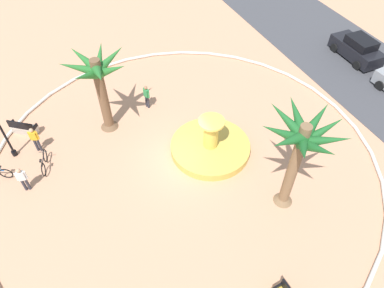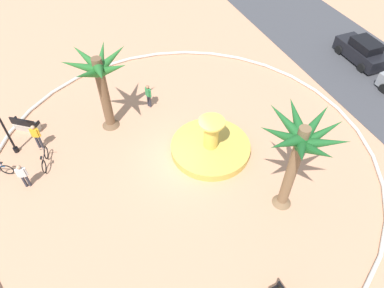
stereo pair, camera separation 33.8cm
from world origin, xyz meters
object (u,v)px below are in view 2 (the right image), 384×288
Objects in this scene: person_cyclist_photo at (36,136)px; parked_car_leftmost at (362,51)px; lamppost at (1,121)px; person_cyclist_helmet at (23,175)px; fountain at (211,147)px; person_pedestrian_stroll at (148,95)px; bicycle_by_lamppost at (45,159)px; bench_north at (27,125)px; palm_tree_by_curb at (100,78)px; palm_tree_near_fountain at (299,146)px.

parked_car_leftmost is at bearing 89.59° from person_cyclist_photo.
lamppost is 3.12m from person_cyclist_helmet.
person_cyclist_photo is (-3.99, -8.74, 0.63)m from fountain.
person_pedestrian_stroll is at bearing 98.15° from person_cyclist_photo.
bicycle_by_lamppost is at bearing -106.69° from fountain.
person_cyclist_photo is (1.77, 0.53, 0.60)m from bench_north.
palm_tree_by_curb is 3.03× the size of person_pedestrian_stroll.
palm_tree_near_fountain is at bearing 53.53° from lamppost.
person_cyclist_helmet is 2.70m from person_cyclist_photo.
palm_tree_by_curb is 3.82m from person_pedestrian_stroll.
fountain is at bearing -158.68° from palm_tree_near_fountain.
person_cyclist_photo is (-1.40, -0.11, 0.56)m from bicycle_by_lamppost.
palm_tree_near_fountain is 1.10× the size of palm_tree_by_curb.
person_pedestrian_stroll is (-4.96, -1.94, 0.60)m from fountain.
fountain reaches higher than bicycle_by_lamppost.
parked_car_leftmost is (0.39, 18.47, -2.73)m from palm_tree_by_curb.
palm_tree_near_fountain reaches higher than lamppost.
parked_car_leftmost is at bearing 85.88° from person_pedestrian_stroll.
lamppost reaches higher than bench_north.
palm_tree_by_curb reaches higher than person_cyclist_helmet.
parked_car_leftmost is (0.38, 23.87, -1.56)m from lamppost.
fountain is at bearing 65.49° from person_cyclist_photo.
person_cyclist_helmet is at bearing -117.62° from palm_tree_near_fountain.
person_cyclist_photo is at bearing -81.85° from person_pedestrian_stroll.
parked_car_leftmost is at bearing 93.15° from bicycle_by_lamppost.
parked_car_leftmost reaches higher than bicycle_by_lamppost.
parked_car_leftmost is (1.14, 15.76, -0.14)m from person_pedestrian_stroll.
fountain is 1.10× the size of parked_car_leftmost.
lamppost is 1.93m from person_cyclist_photo.
fountain is 0.90× the size of palm_tree_by_curb.
person_cyclist_photo is at bearing 159.41° from person_cyclist_helmet.
lamppost reaches higher than parked_car_leftmost.
lamppost is at bearing -99.34° from person_cyclist_photo.
person_cyclist_photo is (-2.53, 0.95, 0.04)m from person_cyclist_helmet.
palm_tree_by_curb is at bearing 90.16° from lamppost.
palm_tree_by_curb reaches higher than parked_car_leftmost.
person_pedestrian_stroll is at bearing 114.33° from person_cyclist_helmet.
bench_north is 4.36m from person_cyclist_helmet.
person_pedestrian_stroll is (-2.37, 6.68, 0.53)m from bicycle_by_lamppost.
bench_north is 0.40× the size of lamppost.
person_cyclist_helmet is 0.99× the size of person_pedestrian_stroll.
palm_tree_near_fountain is 10.69m from person_pedestrian_stroll.
bench_north is (-1.54, -4.62, -3.16)m from palm_tree_by_curb.
palm_tree_by_curb is at bearing -74.68° from person_pedestrian_stroll.
bench_north is at bearing -163.45° from person_cyclist_photo.
bicycle_by_lamppost is (1.63, -3.98, -3.12)m from palm_tree_by_curb.
person_cyclist_photo is 22.56m from parked_car_leftmost.
bicycle_by_lamppost is at bearing -67.70° from palm_tree_by_curb.
person_cyclist_helmet is at bearing 7.56° from lamppost.
fountain is 9.82m from person_cyclist_helmet.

